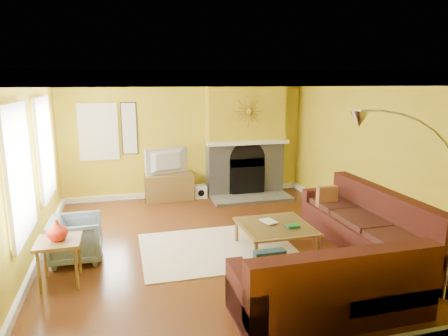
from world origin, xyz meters
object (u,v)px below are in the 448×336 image
object	(u,v)px
media_console	(169,187)
arc_lamp	(410,212)
sectional_sofa	(313,233)
armchair	(76,239)
coffee_table	(275,238)
side_table	(60,262)

from	to	relation	value
media_console	arc_lamp	bearing A→B (deg)	-66.83
sectional_sofa	media_console	world-z (taller)	sectional_sofa
armchair	media_console	bearing A→B (deg)	-31.81
coffee_table	media_console	distance (m)	3.44
media_console	coffee_table	bearing A→B (deg)	-68.43
media_console	side_table	size ratio (longest dim) A/B	1.75
sectional_sofa	side_table	size ratio (longest dim) A/B	5.70
coffee_table	sectional_sofa	bearing A→B (deg)	-52.30
media_console	arc_lamp	distance (m)	5.53
media_console	arc_lamp	world-z (taller)	arc_lamp
side_table	arc_lamp	bearing A→B (deg)	-21.36
coffee_table	armchair	xyz separation A→B (m)	(-2.98, 0.44, 0.12)
armchair	side_table	bearing A→B (deg)	168.63
sectional_sofa	armchair	world-z (taller)	sectional_sofa
sectional_sofa	armchair	xyz separation A→B (m)	(-3.37, 0.93, -0.12)
armchair	side_table	xyz separation A→B (m)	(-0.14, -0.69, -0.03)
side_table	sectional_sofa	bearing A→B (deg)	-3.93
sectional_sofa	armchair	size ratio (longest dim) A/B	4.73
arc_lamp	coffee_table	bearing A→B (deg)	115.88
media_console	armchair	size ratio (longest dim) A/B	1.45
side_table	arc_lamp	size ratio (longest dim) A/B	0.26
coffee_table	side_table	size ratio (longest dim) A/B	1.78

